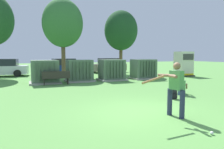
{
  "coord_description": "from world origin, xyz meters",
  "views": [
    {
      "loc": [
        -3.56,
        -6.07,
        1.96
      ],
      "look_at": [
        0.3,
        3.5,
        1.0
      ],
      "focal_mm": 33.26,
      "sensor_mm": 36.0,
      "label": 1
    }
  ],
  "objects_px": {
    "transformer_east": "(143,69)",
    "parked_car_leftmost": "(4,68)",
    "seated_spectator": "(182,87)",
    "generator_enclosure": "(184,64)",
    "transformer_west": "(45,72)",
    "transformer_mid_east": "(112,70)",
    "transformer_mid_west": "(79,71)",
    "parked_car_right_of_center": "(108,66)",
    "parked_car_left_of_center": "(63,67)",
    "batter": "(175,87)",
    "backpack": "(173,94)",
    "park_bench": "(56,77)",
    "sports_ball": "(212,133)"
  },
  "relations": [
    {
      "from": "park_bench",
      "to": "seated_spectator",
      "type": "xyz_separation_m",
      "value": [
        5.39,
        -5.81,
        -0.16
      ]
    },
    {
      "from": "park_bench",
      "to": "parked_car_leftmost",
      "type": "bearing_deg",
      "value": 116.11
    },
    {
      "from": "park_bench",
      "to": "sports_ball",
      "type": "distance_m",
      "value": 10.63
    },
    {
      "from": "backpack",
      "to": "parked_car_right_of_center",
      "type": "height_order",
      "value": "parked_car_right_of_center"
    },
    {
      "from": "transformer_mid_west",
      "to": "generator_enclosure",
      "type": "distance_m",
      "value": 10.04
    },
    {
      "from": "parked_car_right_of_center",
      "to": "transformer_mid_west",
      "type": "bearing_deg",
      "value": -124.84
    },
    {
      "from": "transformer_mid_west",
      "to": "park_bench",
      "type": "relative_size",
      "value": 1.16
    },
    {
      "from": "parked_car_leftmost",
      "to": "parked_car_left_of_center",
      "type": "distance_m",
      "value": 5.4
    },
    {
      "from": "sports_ball",
      "to": "seated_spectator",
      "type": "xyz_separation_m",
      "value": [
        2.9,
        4.51,
        0.33
      ]
    },
    {
      "from": "transformer_west",
      "to": "transformer_mid_east",
      "type": "height_order",
      "value": "same"
    },
    {
      "from": "park_bench",
      "to": "parked_car_leftmost",
      "type": "relative_size",
      "value": 0.42
    },
    {
      "from": "transformer_mid_west",
      "to": "parked_car_leftmost",
      "type": "distance_m",
      "value": 8.63
    },
    {
      "from": "parked_car_leftmost",
      "to": "seated_spectator",
      "type": "bearing_deg",
      "value": -55.89
    },
    {
      "from": "parked_car_leftmost",
      "to": "batter",
      "type": "bearing_deg",
      "value": -68.81
    },
    {
      "from": "parked_car_left_of_center",
      "to": "transformer_mid_east",
      "type": "bearing_deg",
      "value": -67.39
    },
    {
      "from": "park_bench",
      "to": "parked_car_right_of_center",
      "type": "height_order",
      "value": "parked_car_right_of_center"
    },
    {
      "from": "batter",
      "to": "sports_ball",
      "type": "distance_m",
      "value": 1.83
    },
    {
      "from": "batter",
      "to": "backpack",
      "type": "distance_m",
      "value": 2.96
    },
    {
      "from": "parked_car_right_of_center",
      "to": "parked_car_left_of_center",
      "type": "bearing_deg",
      "value": -171.91
    },
    {
      "from": "transformer_mid_west",
      "to": "generator_enclosure",
      "type": "xyz_separation_m",
      "value": [
        10.03,
        0.36,
        0.35
      ]
    },
    {
      "from": "batter",
      "to": "parked_car_left_of_center",
      "type": "distance_m",
      "value": 16.42
    },
    {
      "from": "park_bench",
      "to": "seated_spectator",
      "type": "relative_size",
      "value": 1.88
    },
    {
      "from": "park_bench",
      "to": "sports_ball",
      "type": "bearing_deg",
      "value": -76.47
    },
    {
      "from": "transformer_mid_east",
      "to": "parked_car_right_of_center",
      "type": "height_order",
      "value": "same"
    },
    {
      "from": "transformer_west",
      "to": "backpack",
      "type": "xyz_separation_m",
      "value": [
        4.97,
        -7.53,
        -0.57
      ]
    },
    {
      "from": "transformer_west",
      "to": "transformer_mid_west",
      "type": "xyz_separation_m",
      "value": [
        2.48,
        0.16,
        0.0
      ]
    },
    {
      "from": "batter",
      "to": "parked_car_right_of_center",
      "type": "bearing_deg",
      "value": 76.08
    },
    {
      "from": "parked_car_left_of_center",
      "to": "parked_car_right_of_center",
      "type": "bearing_deg",
      "value": 8.09
    },
    {
      "from": "transformer_east",
      "to": "seated_spectator",
      "type": "xyz_separation_m",
      "value": [
        -1.8,
        -6.78,
        -0.41
      ]
    },
    {
      "from": "transformer_mid_west",
      "to": "batter",
      "type": "xyz_separation_m",
      "value": [
        0.75,
        -9.96,
        0.19
      ]
    },
    {
      "from": "transformer_mid_east",
      "to": "sports_ball",
      "type": "relative_size",
      "value": 23.33
    },
    {
      "from": "generator_enclosure",
      "to": "parked_car_leftmost",
      "type": "bearing_deg",
      "value": 158.52
    },
    {
      "from": "batter",
      "to": "parked_car_leftmost",
      "type": "height_order",
      "value": "batter"
    },
    {
      "from": "transformer_west",
      "to": "batter",
      "type": "xyz_separation_m",
      "value": [
        3.23,
        -9.8,
        0.19
      ]
    },
    {
      "from": "transformer_east",
      "to": "generator_enclosure",
      "type": "relative_size",
      "value": 0.91
    },
    {
      "from": "seated_spectator",
      "to": "generator_enclosure",
      "type": "bearing_deg",
      "value": 48.65
    },
    {
      "from": "transformer_mid_west",
      "to": "transformer_east",
      "type": "bearing_deg",
      "value": -2.62
    },
    {
      "from": "backpack",
      "to": "parked_car_right_of_center",
      "type": "xyz_separation_m",
      "value": [
        2.5,
        14.87,
        0.54
      ]
    },
    {
      "from": "parked_car_right_of_center",
      "to": "transformer_east",
      "type": "bearing_deg",
      "value": -87.38
    },
    {
      "from": "generator_enclosure",
      "to": "park_bench",
      "type": "xyz_separation_m",
      "value": [
        -11.88,
        -1.57,
        -0.6
      ]
    },
    {
      "from": "park_bench",
      "to": "transformer_mid_west",
      "type": "bearing_deg",
      "value": 33.26
    },
    {
      "from": "transformer_east",
      "to": "parked_car_leftmost",
      "type": "height_order",
      "value": "same"
    },
    {
      "from": "transformer_mid_east",
      "to": "parked_car_leftmost",
      "type": "xyz_separation_m",
      "value": [
        -8.17,
        6.74,
        -0.04
      ]
    },
    {
      "from": "transformer_mid_east",
      "to": "parked_car_right_of_center",
      "type": "xyz_separation_m",
      "value": [
        2.48,
        7.39,
        -0.04
      ]
    },
    {
      "from": "transformer_mid_east",
      "to": "generator_enclosure",
      "type": "xyz_separation_m",
      "value": [
        7.51,
        0.57,
        0.35
      ]
    },
    {
      "from": "backpack",
      "to": "park_bench",
      "type": "bearing_deg",
      "value": 123.85
    },
    {
      "from": "transformer_east",
      "to": "parked_car_leftmost",
      "type": "bearing_deg",
      "value": 148.34
    },
    {
      "from": "seated_spectator",
      "to": "parked_car_right_of_center",
      "type": "height_order",
      "value": "parked_car_right_of_center"
    },
    {
      "from": "transformer_mid_west",
      "to": "seated_spectator",
      "type": "relative_size",
      "value": 2.18
    },
    {
      "from": "generator_enclosure",
      "to": "parked_car_left_of_center",
      "type": "xyz_separation_m",
      "value": [
        -10.28,
        6.07,
        -0.38
      ]
    }
  ]
}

